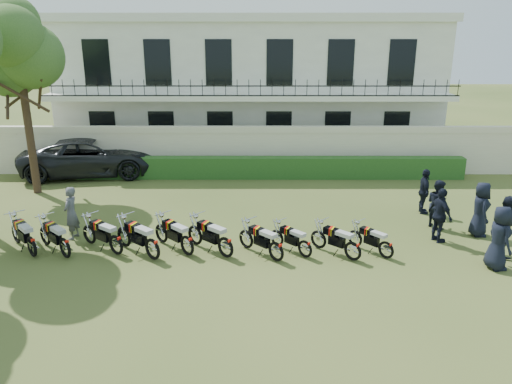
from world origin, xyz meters
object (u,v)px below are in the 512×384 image
Objects in this scene: motorcycle_7 at (305,245)px; officer_2 at (440,215)px; motorcycle_6 at (276,247)px; motorcycle_8 at (353,247)px; officer_0 at (499,238)px; motorcycle_3 at (152,244)px; officer_3 at (480,209)px; motorcycle_1 at (64,243)px; motorcycle_2 at (116,240)px; tree_west_near at (18,49)px; motorcycle_9 at (386,246)px; officer_4 at (437,204)px; suv at (92,157)px; motorcycle_4 at (187,241)px; motorcycle_5 at (225,242)px; officer_1 at (506,226)px; inspector at (71,213)px; officer_5 at (424,191)px; motorcycle_0 at (31,242)px.

officer_2 is at bearing -28.39° from motorcycle_7.
officer_2 is (5.35, 1.53, 0.43)m from motorcycle_6.
officer_0 is at bearing -52.63° from motorcycle_8.
motorcycle_7 is (4.59, 0.18, -0.10)m from motorcycle_3.
motorcycle_1 is at bearing 103.09° from officer_3.
motorcycle_1 is 7.26m from motorcycle_7.
motorcycle_2 is 0.86× the size of officer_0.
motorcycle_8 is at bearing 118.85° from officer_3.
motorcycle_2 is (5.03, -6.24, -5.39)m from tree_west_near.
tree_west_near is 5.49× the size of motorcycle_6.
officer_3 is at bearing -13.49° from motorcycle_9.
motorcycle_1 reaches higher than motorcycle_8.
tree_west_near is 16.88m from officer_4.
motorcycle_2 is 0.26× the size of suv.
motorcycle_4 is 1.19m from motorcycle_5.
officer_1 is at bearing -44.67° from motorcycle_1.
motorcycle_5 is at bearing 126.56° from motorcycle_6.
motorcycle_1 is at bearing 137.94° from motorcycle_4.
motorcycle_7 is at bearing -143.39° from suv.
officer_0 is at bearing 148.30° from officer_1.
officer_4 is (0.36, 1.27, -0.05)m from officer_2.
motorcycle_1 is (3.54, -6.47, -5.39)m from tree_west_near.
motorcycle_6 is 5.58m from officer_2.
inspector reaches higher than motorcycle_3.
suv is 3.44× the size of officer_3.
officer_0 is 1.11× the size of officer_4.
motorcycle_3 is at bearing -46.68° from tree_west_near.
officer_0 is (14.81, -9.85, 0.06)m from suv.
motorcycle_5 is (3.37, -0.20, 0.02)m from motorcycle_2.
motorcycle_9 is (13.25, -6.48, -5.46)m from tree_west_near.
officer_5 is at bearing -18.77° from motorcycle_5.
officer_3 reaches higher than officer_4.
motorcycle_4 is 9.75m from officer_3.
officer_2 reaches higher than suv.
inspector is (-5.16, 1.51, 0.37)m from motorcycle_5.
officer_5 is (12.38, 2.44, -0.03)m from inspector.
officer_1 is (8.53, 0.27, 0.43)m from motorcycle_5.
officer_2 is (-1.02, 1.93, -0.04)m from officer_0.
motorcycle_8 is at bearing -50.41° from motorcycle_5.
officer_2 is at bearing 96.82° from inspector.
tree_west_near reaches higher than inspector.
motorcycle_3 is 0.87× the size of officer_0.
suv is 7.89m from inspector.
officer_4 is at bearing -35.43° from officer_2.
officer_0 is at bearing 173.40° from officer_3.
officer_5 is at bearing 4.34° from motorcycle_8.
motorcycle_9 is 3.55m from officer_4.
motorcycle_0 is at bearing 75.77° from officer_2.
motorcycle_4 is 0.78× the size of officer_1.
officer_3 is (0.51, 2.47, -0.02)m from officer_0.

